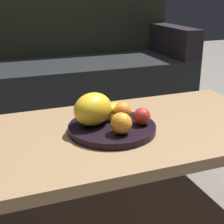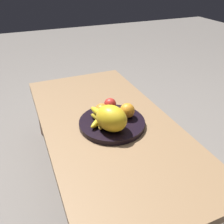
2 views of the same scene
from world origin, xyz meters
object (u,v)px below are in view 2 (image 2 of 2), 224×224
object	(u,v)px
coffee_table	(108,129)
banana_bunch	(102,118)
fruit_bowl	(112,123)
apple_front	(110,104)
orange_front	(127,111)
orange_left	(102,111)
melon_large_front	(111,118)

from	to	relation	value
coffee_table	banana_bunch	bearing A→B (deg)	123.36
fruit_bowl	apple_front	xyz separation A→B (m)	(0.10, -0.03, 0.04)
apple_front	banana_bunch	distance (m)	0.13
banana_bunch	coffee_table	bearing A→B (deg)	-56.64
apple_front	orange_front	bearing A→B (deg)	-154.25
orange_left	banana_bunch	xyz separation A→B (m)	(-0.05, 0.02, -0.01)
fruit_bowl	orange_left	bearing A→B (deg)	31.12
fruit_bowl	orange_left	xyz separation A→B (m)	(0.05, 0.03, 0.05)
banana_bunch	apple_front	bearing A→B (deg)	-40.37
orange_front	apple_front	bearing A→B (deg)	25.75
orange_left	banana_bunch	size ratio (longest dim) A/B	0.42
coffee_table	melon_large_front	bearing A→B (deg)	168.33
orange_left	melon_large_front	bearing A→B (deg)	-178.59
melon_large_front	orange_left	bearing A→B (deg)	1.41
orange_front	coffee_table	bearing A→B (deg)	71.48
orange_left	apple_front	xyz separation A→B (m)	(0.05, -0.06, -0.00)
orange_left	apple_front	size ratio (longest dim) A/B	1.12
melon_large_front	orange_front	xyz separation A→B (m)	(0.06, -0.11, -0.02)
fruit_bowl	orange_left	world-z (taller)	orange_left
fruit_bowl	banana_bunch	size ratio (longest dim) A/B	1.91
melon_large_front	orange_left	size ratio (longest dim) A/B	2.16
melon_large_front	orange_front	bearing A→B (deg)	-59.62
melon_large_front	orange_left	xyz separation A→B (m)	(0.12, 0.00, -0.02)
orange_left	fruit_bowl	bearing A→B (deg)	-148.88
coffee_table	fruit_bowl	size ratio (longest dim) A/B	3.93
fruit_bowl	orange_front	world-z (taller)	orange_front
coffee_table	orange_left	xyz separation A→B (m)	(0.02, 0.02, 0.10)
fruit_bowl	banana_bunch	xyz separation A→B (m)	(0.01, 0.05, 0.04)
coffee_table	orange_left	world-z (taller)	orange_left
coffee_table	banana_bunch	distance (m)	0.11
banana_bunch	orange_left	bearing A→B (deg)	-21.45
coffee_table	melon_large_front	world-z (taller)	melon_large_front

